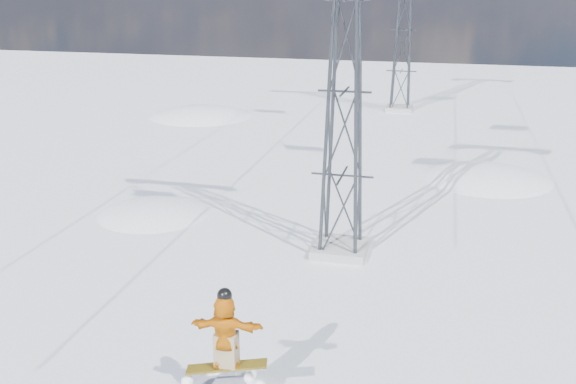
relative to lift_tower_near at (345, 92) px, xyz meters
name	(u,v)px	position (x,y,z in m)	size (l,w,h in m)	color
snow_terrain	(280,302)	(-5.57, 13.24, -15.06)	(39.00, 37.00, 22.00)	white
lift_tower_near	(345,92)	(0.00, 0.00, 0.00)	(5.20, 1.80, 11.43)	#999999
lift_tower_far	(404,30)	(0.00, 25.00, 0.00)	(5.20, 1.80, 11.43)	#999999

